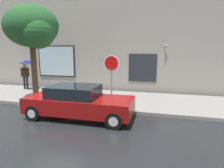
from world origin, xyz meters
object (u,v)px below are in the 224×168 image
at_px(fire_hydrant, 72,93).
at_px(stop_sign, 111,70).
at_px(street_tree, 33,28).
at_px(parked_car, 78,102).
at_px(pedestrian_with_umbrella, 26,66).

xyz_separation_m(fire_hydrant, stop_sign, (2.30, -0.40, 1.34)).
bearing_deg(stop_sign, street_tree, 177.79).
height_order(street_tree, stop_sign, street_tree).
height_order(fire_hydrant, street_tree, street_tree).
relative_size(parked_car, pedestrian_with_umbrella, 2.24).
height_order(pedestrian_with_umbrella, stop_sign, stop_sign).
bearing_deg(parked_car, street_tree, 151.76).
distance_m(fire_hydrant, pedestrian_with_umbrella, 4.89).
bearing_deg(pedestrian_with_umbrella, parked_car, -35.23).
relative_size(parked_car, street_tree, 0.89).
relative_size(pedestrian_with_umbrella, stop_sign, 0.82).
relative_size(street_tree, stop_sign, 2.04).
xyz_separation_m(pedestrian_with_umbrella, street_tree, (2.32, -2.19, 2.22)).
height_order(fire_hydrant, pedestrian_with_umbrella, pedestrian_with_umbrella).
bearing_deg(pedestrian_with_umbrella, street_tree, -43.39).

